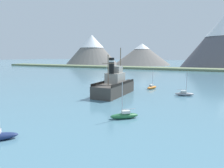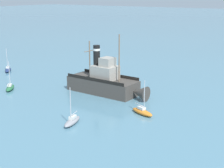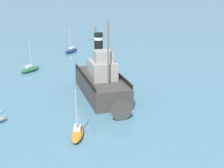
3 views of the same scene
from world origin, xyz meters
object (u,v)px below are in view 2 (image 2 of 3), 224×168
(sailboat_navy, at_px, (8,69))
(sailboat_green, at_px, (10,87))
(old_tugboat, at_px, (106,82))
(sailboat_grey, at_px, (72,121))
(sailboat_orange, at_px, (142,111))

(sailboat_navy, bearing_deg, sailboat_green, 52.01)
(sailboat_green, xyz_separation_m, sailboat_navy, (-9.04, -11.57, 0.00))
(old_tugboat, bearing_deg, sailboat_navy, -93.03)
(old_tugboat, bearing_deg, sailboat_green, -62.29)
(sailboat_green, height_order, sailboat_grey, same)
(old_tugboat, relative_size, sailboat_orange, 2.96)
(old_tugboat, bearing_deg, sailboat_grey, 18.20)
(old_tugboat, relative_size, sailboat_grey, 2.96)
(old_tugboat, distance_m, sailboat_navy, 26.22)
(old_tugboat, distance_m, sailboat_orange, 11.56)
(sailboat_grey, bearing_deg, sailboat_navy, -116.10)
(sailboat_navy, height_order, sailboat_orange, same)
(sailboat_green, relative_size, sailboat_grey, 1.00)
(old_tugboat, distance_m, sailboat_grey, 14.40)
(sailboat_grey, xyz_separation_m, sailboat_orange, (-8.10, 5.58, 0.00))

